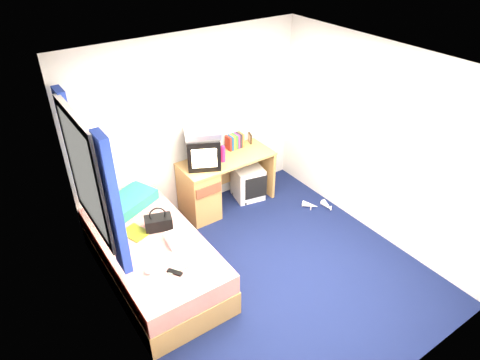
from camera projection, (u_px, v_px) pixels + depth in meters
ground at (269, 272)px, 4.97m from camera, size 3.40×3.40×0.00m
room_shell at (274, 165)px, 4.18m from camera, size 3.40×3.40×3.40m
bed at (154, 258)px, 4.78m from camera, size 1.01×2.00×0.54m
pillow at (130, 201)px, 5.13m from camera, size 0.71×0.59×0.13m
desk at (209, 185)px, 5.78m from camera, size 1.30×0.55×0.75m
storage_cube at (248, 182)px, 6.14m from camera, size 0.46×0.46×0.49m
crt_tv at (203, 151)px, 5.45m from camera, size 0.55×0.53×0.42m
vcr at (202, 133)px, 5.32m from camera, size 0.54×0.47×0.09m
book_row at (235, 141)px, 5.91m from camera, size 0.24×0.13×0.20m
picture_frame at (250, 138)px, 6.06m from camera, size 0.06×0.12×0.14m
pink_water_bottle at (223, 154)px, 5.59m from camera, size 0.08×0.08×0.21m
aerosol_can at (212, 153)px, 5.65m from camera, size 0.06×0.06×0.18m
handbag at (158, 222)px, 4.76m from camera, size 0.34×0.25×0.28m
towel at (180, 238)px, 4.59m from camera, size 0.30×0.26×0.09m
magazine at (135, 233)px, 4.72m from camera, size 0.29×0.33×0.01m
water_bottle at (152, 265)px, 4.26m from camera, size 0.19×0.19×0.07m
colour_swatch_fan at (179, 269)px, 4.25m from camera, size 0.22×0.07×0.01m
remote_control at (175, 272)px, 4.21m from camera, size 0.13×0.16×0.02m
window_assembly at (89, 175)px, 4.09m from camera, size 0.11×1.42×1.40m
white_heels at (319, 206)px, 6.01m from camera, size 0.34×0.39×0.09m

